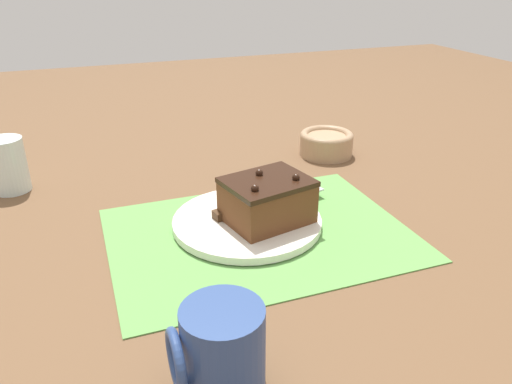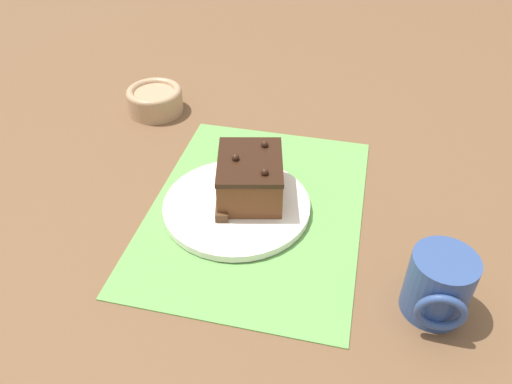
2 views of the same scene
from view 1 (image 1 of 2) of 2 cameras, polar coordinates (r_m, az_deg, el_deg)
ground_plane at (r=0.78m, az=0.41°, el=-4.90°), size 3.00×3.00×0.00m
placemat_woven at (r=0.78m, az=0.41°, el=-4.77°), size 0.46×0.34×0.00m
cake_plate at (r=0.80m, az=-1.01°, el=-3.38°), size 0.24×0.24×0.01m
chocolate_cake at (r=0.78m, az=1.28°, el=-0.90°), size 0.15×0.13×0.08m
serving_knife at (r=0.83m, az=-0.41°, el=-1.63°), size 0.22×0.07×0.01m
drinking_glass at (r=1.02m, az=-26.49°, el=2.76°), size 0.07×0.07×0.10m
small_bowl at (r=1.10m, az=8.05°, el=5.60°), size 0.11×0.11×0.05m
coffee_mug at (r=0.51m, az=-4.06°, el=-17.49°), size 0.09×0.08×0.09m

